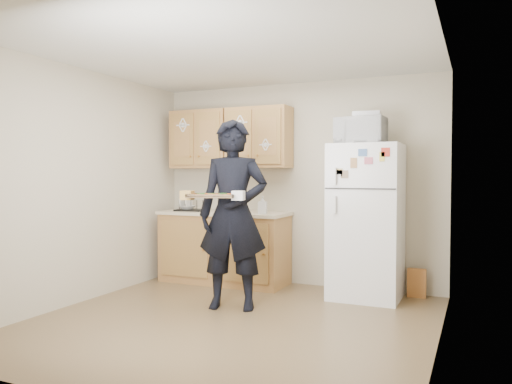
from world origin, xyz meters
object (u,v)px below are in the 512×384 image
person (233,214)px  microwave (361,131)px  refrigerator (366,221)px  dish_rack (191,205)px  baking_tray (213,196)px

person → microwave: (1.09, 0.94, 0.88)m
refrigerator → dish_rack: refrigerator is taller
baking_tray → person: bearing=60.1°
refrigerator → microwave: 1.00m
person → dish_rack: (-1.11, 0.99, 0.01)m
person → microwave: microwave is taller
refrigerator → microwave: bearing=-139.7°
dish_rack → person: bearing=-41.7°
baking_tray → microwave: microwave is taller
baking_tray → refrigerator: bearing=31.3°
refrigerator → baking_tray: size_ratio=3.78×
microwave → refrigerator: bearing=43.1°
dish_rack → microwave: bearing=-1.3°
refrigerator → baking_tray: 1.80m
baking_tray → dish_rack: bearing=113.9°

